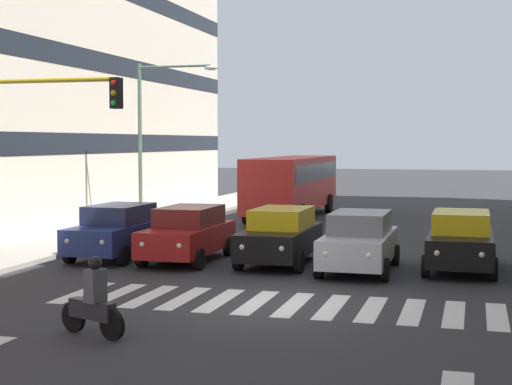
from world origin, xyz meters
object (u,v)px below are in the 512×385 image
(car_1, at_px, (461,240))
(traffic_light_gantry, at_px, (17,145))
(car_3, at_px, (281,236))
(car_5, at_px, (118,231))
(car_2, at_px, (359,241))
(motorcycle_with_rider, at_px, (93,303))
(street_lamp_right, at_px, (154,126))
(car_4, at_px, (188,233))
(bus_behind_traffic, at_px, (292,180))

(car_1, relative_size, traffic_light_gantry, 0.81)
(car_3, bearing_deg, car_1, -177.10)
(car_1, distance_m, car_5, 10.77)
(car_2, xyz_separation_m, traffic_light_gantry, (8.11, 4.87, 2.80))
(car_2, height_order, motorcycle_with_rider, car_2)
(car_1, distance_m, car_2, 2.98)
(street_lamp_right, bearing_deg, car_5, 103.85)
(motorcycle_with_rider, relative_size, traffic_light_gantry, 0.30)
(car_2, height_order, car_3, same)
(car_2, bearing_deg, car_1, -161.46)
(car_1, height_order, car_5, same)
(car_1, distance_m, car_4, 8.32)
(car_1, distance_m, car_3, 5.35)
(motorcycle_with_rider, bearing_deg, car_4, -80.30)
(car_2, xyz_separation_m, car_5, (7.94, -0.54, 0.00))
(car_3, distance_m, traffic_light_gantry, 8.37)
(car_2, bearing_deg, motorcycle_with_rider, 66.67)
(car_1, height_order, car_4, same)
(car_1, bearing_deg, street_lamp_right, -28.15)
(car_3, xyz_separation_m, street_lamp_right, (7.17, -6.97, 3.54))
(car_4, bearing_deg, street_lamp_right, -59.62)
(car_1, relative_size, car_3, 1.00)
(car_5, bearing_deg, bus_behind_traffic, -99.65)
(motorcycle_with_rider, bearing_deg, traffic_light_gantry, -43.88)
(car_5, bearing_deg, car_4, 178.02)
(traffic_light_gantry, bearing_deg, car_3, -135.24)
(car_4, height_order, traffic_light_gantry, traffic_light_gantry)
(car_3, height_order, street_lamp_right, street_lamp_right)
(traffic_light_gantry, height_order, street_lamp_right, street_lamp_right)
(car_2, bearing_deg, street_lamp_right, -38.27)
(car_2, distance_m, car_3, 2.61)
(car_2, distance_m, street_lamp_right, 12.84)
(car_5, xyz_separation_m, traffic_light_gantry, (0.18, 5.42, 2.80))
(street_lamp_right, bearing_deg, motorcycle_with_rider, 109.33)
(car_4, bearing_deg, car_2, 175.23)
(car_5, relative_size, traffic_light_gantry, 0.81)
(car_5, bearing_deg, car_3, -178.57)
(bus_behind_traffic, bearing_deg, car_3, 101.64)
(car_3, distance_m, bus_behind_traffic, 14.69)
(car_3, bearing_deg, bus_behind_traffic, -78.36)
(car_3, xyz_separation_m, motorcycle_with_rider, (1.35, 9.64, -0.24))
(car_1, xyz_separation_m, traffic_light_gantry, (10.94, 5.82, 2.80))
(car_4, bearing_deg, motorcycle_with_rider, 99.70)
(car_5, relative_size, bus_behind_traffic, 0.42)
(car_1, distance_m, traffic_light_gantry, 12.71)
(traffic_light_gantry, bearing_deg, bus_behind_traffic, -97.56)
(car_3, relative_size, bus_behind_traffic, 0.42)
(car_4, distance_m, bus_behind_traffic, 14.61)
(car_1, distance_m, street_lamp_right, 14.63)
(car_2, xyz_separation_m, motorcycle_with_rider, (3.86, 8.96, -0.24))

